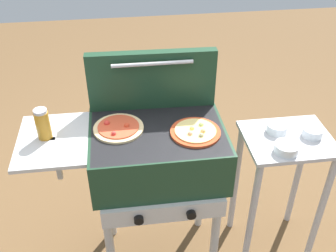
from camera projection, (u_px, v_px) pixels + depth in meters
name	position (u px, v px, depth m)	size (l,w,h in m)	color
grill	(155.00, 155.00, 1.96)	(0.96, 0.53, 0.90)	#193823
grill_lid_open	(152.00, 80.00, 1.96)	(0.63, 0.09, 0.30)	#193823
pizza_pepperoni	(118.00, 128.00, 1.88)	(0.24, 0.24, 0.04)	beige
pizza_cheese	(196.00, 132.00, 1.85)	(0.23, 0.23, 0.03)	#C64723
sauce_jar	(43.00, 124.00, 1.79)	(0.06, 0.06, 0.15)	#B77A1E
prep_table	(281.00, 172.00, 2.15)	(0.44, 0.36, 0.79)	#B2B2B7
topping_bowl_near	(313.00, 133.00, 2.01)	(0.10, 0.10, 0.04)	silver
topping_bowl_far	(277.00, 128.00, 2.04)	(0.11, 0.11, 0.04)	silver
topping_bowl_middle	(286.00, 148.00, 1.91)	(0.12, 0.12, 0.04)	silver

